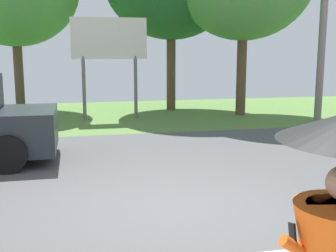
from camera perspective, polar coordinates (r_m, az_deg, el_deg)
The scene contains 3 objects.
ground_plane at distance 9.57m, azimuth -2.72°, elevation -4.80°, with size 40.00×22.00×0.20m.
utility_pole at distance 15.30m, azimuth 20.07°, elevation 15.48°, with size 1.80×0.24×7.65m.
roadside_billboard at distance 15.16m, azimuth -7.81°, elevation 10.51°, with size 2.60×0.12×3.50m.
Camera 1 is at (-1.54, -6.18, 2.40)m, focal length 45.93 mm.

